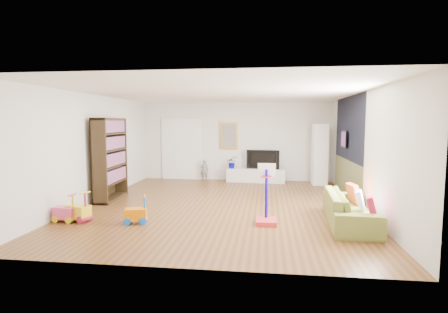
# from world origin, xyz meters

# --- Properties ---
(floor) EXTENTS (6.50, 7.50, 0.00)m
(floor) POSITION_xyz_m (0.00, 0.00, 0.00)
(floor) COLOR brown
(floor) RESTS_ON ground
(ceiling) EXTENTS (6.50, 7.50, 0.00)m
(ceiling) POSITION_xyz_m (0.00, 0.00, 2.70)
(ceiling) COLOR white
(ceiling) RESTS_ON ground
(wall_back) EXTENTS (6.50, 0.00, 2.70)m
(wall_back) POSITION_xyz_m (0.00, 3.75, 1.35)
(wall_back) COLOR silver
(wall_back) RESTS_ON ground
(wall_front) EXTENTS (6.50, 0.00, 2.70)m
(wall_front) POSITION_xyz_m (0.00, -3.75, 1.35)
(wall_front) COLOR silver
(wall_front) RESTS_ON ground
(wall_left) EXTENTS (0.00, 7.50, 2.70)m
(wall_left) POSITION_xyz_m (-3.25, 0.00, 1.35)
(wall_left) COLOR silver
(wall_left) RESTS_ON ground
(wall_right) EXTENTS (0.00, 7.50, 2.70)m
(wall_right) POSITION_xyz_m (3.25, 0.00, 1.35)
(wall_right) COLOR white
(wall_right) RESTS_ON ground
(navy_accent) EXTENTS (0.01, 3.20, 1.70)m
(navy_accent) POSITION_xyz_m (3.23, 1.40, 1.85)
(navy_accent) COLOR black
(navy_accent) RESTS_ON wall_right
(olive_wainscot) EXTENTS (0.01, 3.20, 1.00)m
(olive_wainscot) POSITION_xyz_m (3.23, 1.40, 0.50)
(olive_wainscot) COLOR brown
(olive_wainscot) RESTS_ON wall_right
(doorway) EXTENTS (1.45, 0.06, 2.10)m
(doorway) POSITION_xyz_m (-1.90, 3.71, 1.05)
(doorway) COLOR white
(doorway) RESTS_ON ground
(painting_back) EXTENTS (0.62, 0.06, 0.92)m
(painting_back) POSITION_xyz_m (-0.25, 3.71, 1.55)
(painting_back) COLOR gold
(painting_back) RESTS_ON wall_back
(artwork_right) EXTENTS (0.04, 0.56, 0.46)m
(artwork_right) POSITION_xyz_m (3.17, 1.60, 1.55)
(artwork_right) COLOR #7F3F8C
(artwork_right) RESTS_ON wall_right
(media_console) EXTENTS (1.97, 0.60, 0.45)m
(media_console) POSITION_xyz_m (0.71, 3.40, 0.23)
(media_console) COLOR silver
(media_console) RESTS_ON ground
(tall_cabinet) EXTENTS (0.49, 0.49, 1.96)m
(tall_cabinet) POSITION_xyz_m (2.76, 3.17, 0.98)
(tall_cabinet) COLOR white
(tall_cabinet) RESTS_ON ground
(bookshelf) EXTENTS (0.45, 1.47, 2.12)m
(bookshelf) POSITION_xyz_m (-2.97, 0.31, 1.06)
(bookshelf) COLOR #302312
(bookshelf) RESTS_ON ground
(sofa) EXTENTS (0.97, 2.20, 0.63)m
(sofa) POSITION_xyz_m (2.71, -1.27, 0.31)
(sofa) COLOR olive
(sofa) RESTS_ON ground
(basketball_hoop) EXTENTS (0.42, 0.50, 1.20)m
(basketball_hoop) POSITION_xyz_m (1.07, -1.45, 0.60)
(basketball_hoop) COLOR red
(basketball_hoop) RESTS_ON ground
(ride_on_yellow) EXTENTS (0.53, 0.42, 0.62)m
(ride_on_yellow) POSITION_xyz_m (-2.72, -1.74, 0.31)
(ride_on_yellow) COLOR yellow
(ride_on_yellow) RESTS_ON ground
(ride_on_orange) EXTENTS (0.47, 0.35, 0.56)m
(ride_on_orange) POSITION_xyz_m (-1.51, -1.75, 0.28)
(ride_on_orange) COLOR orange
(ride_on_orange) RESTS_ON ground
(ride_on_pink) EXTENTS (0.45, 0.30, 0.57)m
(ride_on_pink) POSITION_xyz_m (-2.98, -1.81, 0.28)
(ride_on_pink) COLOR #DB406F
(ride_on_pink) RESTS_ON ground
(child) EXTENTS (0.28, 0.19, 0.73)m
(child) POSITION_xyz_m (-1.06, 3.47, 0.37)
(child) COLOR slate
(child) RESTS_ON ground
(tv) EXTENTS (1.11, 0.30, 0.63)m
(tv) POSITION_xyz_m (0.96, 3.47, 0.77)
(tv) COLOR black
(tv) RESTS_ON media_console
(vase_plant) EXTENTS (0.44, 0.40, 0.41)m
(vase_plant) POSITION_xyz_m (-0.09, 3.41, 0.66)
(vase_plant) COLOR #070895
(vase_plant) RESTS_ON media_console
(pillow_left) EXTENTS (0.21, 0.42, 0.41)m
(pillow_left) POSITION_xyz_m (2.96, -1.86, 0.50)
(pillow_left) COLOR #AE193D
(pillow_left) RESTS_ON sofa
(pillow_center) EXTENTS (0.19, 0.36, 0.35)m
(pillow_center) POSITION_xyz_m (2.91, -1.26, 0.50)
(pillow_center) COLOR silver
(pillow_center) RESTS_ON sofa
(pillow_right) EXTENTS (0.19, 0.42, 0.41)m
(pillow_right) POSITION_xyz_m (2.92, -0.64, 0.50)
(pillow_right) COLOR #CD4922
(pillow_right) RESTS_ON sofa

